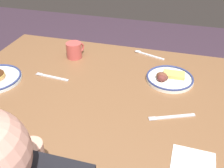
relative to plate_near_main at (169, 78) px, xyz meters
The scene contains 7 objects.
dining_table 0.37m from the plate_near_main, 26.37° to the left, with size 1.45×0.99×0.74m.
plate_near_main is the anchor object (origin of this frame).
coffee_mug 0.58m from the plate_near_main, 10.97° to the right, with size 0.09×0.12×0.09m.
paper_napkin 0.53m from the plate_near_main, 104.26° to the left, with size 0.15×0.14×0.00m, color white.
fork_near 0.29m from the plate_near_main, 97.58° to the left, with size 0.19×0.10×0.01m.
fork_far 0.61m from the plate_near_main, 12.88° to the left, with size 0.19×0.03×0.01m.
tea_spoon 0.31m from the plate_near_main, 57.02° to the right, with size 0.19×0.08×0.01m.
Camera 1 is at (-0.34, 1.00, 1.47)m, focal length 41.41 mm.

